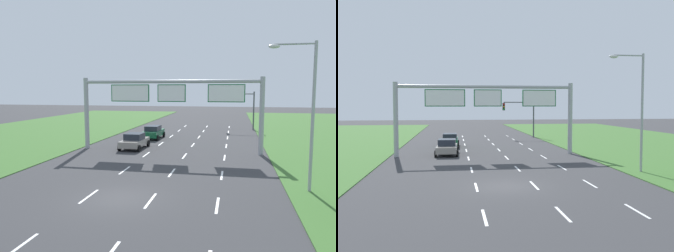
% 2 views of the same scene
% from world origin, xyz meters
% --- Properties ---
extents(ground_plane, '(200.00, 200.00, 0.00)m').
position_xyz_m(ground_plane, '(0.00, 0.00, 0.00)').
color(ground_plane, '#38383A').
extents(lane_dashes_inner_left, '(0.14, 56.40, 0.01)m').
position_xyz_m(lane_dashes_inner_left, '(-1.75, 9.00, 0.00)').
color(lane_dashes_inner_left, white).
rests_on(lane_dashes_inner_left, ground_plane).
extents(lane_dashes_inner_right, '(0.14, 56.40, 0.01)m').
position_xyz_m(lane_dashes_inner_right, '(1.75, 9.00, 0.00)').
color(lane_dashes_inner_right, white).
rests_on(lane_dashes_inner_right, ground_plane).
extents(lane_dashes_slip, '(0.14, 56.40, 0.01)m').
position_xyz_m(lane_dashes_slip, '(5.25, 9.00, 0.00)').
color(lane_dashes_slip, white).
rests_on(lane_dashes_slip, ground_plane).
extents(car_near_red, '(2.11, 4.29, 1.57)m').
position_xyz_m(car_near_red, '(-3.50, 21.66, 0.81)').
color(car_near_red, '#145633').
rests_on(car_near_red, ground_plane).
extents(car_lead_silver, '(2.27, 4.33, 1.54)m').
position_xyz_m(car_lead_silver, '(-3.72, 14.74, 0.77)').
color(car_lead_silver, gray).
rests_on(car_lead_silver, ground_plane).
extents(sign_gantry, '(17.24, 0.44, 7.00)m').
position_xyz_m(sign_gantry, '(0.11, 13.95, 4.96)').
color(sign_gantry, '#9EA0A5').
rests_on(sign_gantry, ground_plane).
extents(traffic_light_mast, '(4.76, 0.49, 5.60)m').
position_xyz_m(traffic_light_mast, '(6.81, 32.78, 3.87)').
color(traffic_light_mast, '#47494F').
rests_on(traffic_light_mast, ground_plane).
extents(street_lamp, '(2.61, 0.32, 8.50)m').
position_xyz_m(street_lamp, '(9.92, 3.24, 5.08)').
color(street_lamp, '#9EA0A5').
rests_on(street_lamp, ground_plane).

